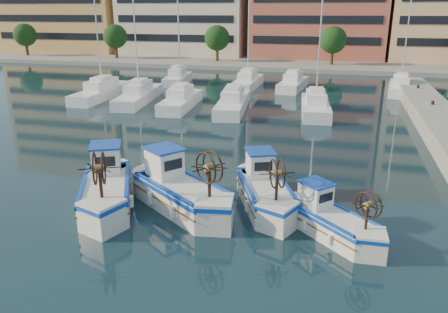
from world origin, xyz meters
TOP-DOWN VIEW (x-y plane):
  - ground at (0.00, 0.00)m, footprint 300.00×300.00m
  - yacht_marina at (-2.89, 27.33)m, footprint 38.65×22.66m
  - fishing_boat_a at (-3.89, 0.47)m, footprint 3.97×5.24m
  - fishing_boat_b at (-0.60, 0.99)m, footprint 5.15×4.53m
  - fishing_boat_c at (2.97, 2.20)m, footprint 3.44×4.76m
  - fishing_boat_d at (5.92, 0.22)m, footprint 3.78×3.65m

SIDE VIEW (x-z plane):
  - ground at x=0.00m, z-range 0.00..0.00m
  - yacht_marina at x=-2.89m, z-range -5.22..6.28m
  - fishing_boat_d at x=5.92m, z-range -0.54..1.87m
  - fishing_boat_c at x=2.97m, z-range -0.64..2.23m
  - fishing_boat_a at x=-3.89m, z-range -0.71..2.45m
  - fishing_boat_b at x=-0.60m, z-range -0.71..2.47m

